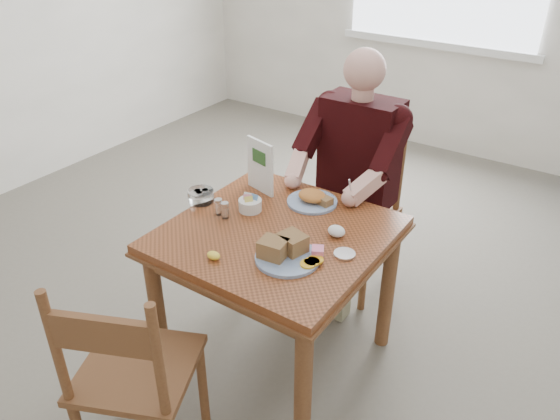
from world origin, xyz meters
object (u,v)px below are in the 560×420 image
Objects in this scene: chair_near at (132,375)px; far_plate at (313,199)px; chair_far at (357,209)px; table at (277,251)px; diner at (353,161)px; near_plate at (287,251)px.

chair_near reaches higher than far_plate.
chair_near is (-0.12, -1.57, 0.00)m from chair_far.
chair_near is at bearing -98.47° from table.
diner reaches higher than far_plate.
near_plate is at bearing -80.04° from diner.
table is 0.97× the size of chair_near.
chair_far is 0.58m from far_plate.
table is at bearing 135.31° from near_plate.
table is 3.26× the size of near_plate.
chair_far reaches higher than far_plate.
table is 0.73m from diner.
chair_far is at bearing 90.00° from table.
table is 0.26m from near_plate.
far_plate is (0.01, -0.41, -0.04)m from diner.
chair_near is 1.52m from diner.
chair_far reaches higher than near_plate.
chair_near is at bearing -94.20° from chair_far.
chair_far and chair_near have the same top height.
diner is (0.12, 1.48, 0.33)m from chair_near.
diner is 4.92× the size of near_plate.
diner is at bearing 90.80° from far_plate.
chair_near is 0.69× the size of diner.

